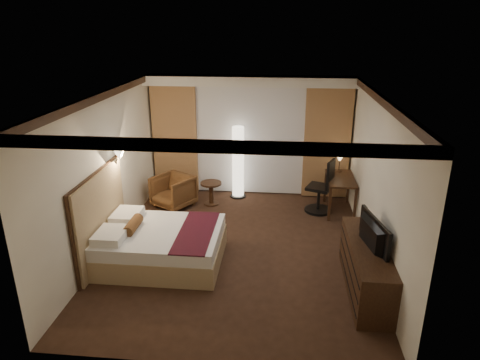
# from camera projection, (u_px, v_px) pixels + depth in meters

# --- Properties ---
(floor) EXTENTS (4.50, 5.50, 0.01)m
(floor) POSITION_uv_depth(u_px,v_px,m) (238.00, 249.00, 7.54)
(floor) COLOR black
(floor) RESTS_ON ground
(ceiling) EXTENTS (4.50, 5.50, 0.01)m
(ceiling) POSITION_uv_depth(u_px,v_px,m) (237.00, 95.00, 6.60)
(ceiling) COLOR white
(ceiling) RESTS_ON back_wall
(back_wall) EXTENTS (4.50, 0.02, 2.70)m
(back_wall) POSITION_uv_depth(u_px,v_px,m) (250.00, 136.00, 9.64)
(back_wall) COLOR beige
(back_wall) RESTS_ON floor
(left_wall) EXTENTS (0.02, 5.50, 2.70)m
(left_wall) POSITION_uv_depth(u_px,v_px,m) (106.00, 173.00, 7.28)
(left_wall) COLOR beige
(left_wall) RESTS_ON floor
(right_wall) EXTENTS (0.02, 5.50, 2.70)m
(right_wall) POSITION_uv_depth(u_px,v_px,m) (377.00, 182.00, 6.86)
(right_wall) COLOR beige
(right_wall) RESTS_ON floor
(crown_molding) EXTENTS (4.50, 5.50, 0.12)m
(crown_molding) POSITION_uv_depth(u_px,v_px,m) (237.00, 99.00, 6.62)
(crown_molding) COLOR black
(crown_molding) RESTS_ON ceiling
(soffit) EXTENTS (4.50, 0.50, 0.20)m
(soffit) POSITION_uv_depth(u_px,v_px,m) (250.00, 81.00, 8.97)
(soffit) COLOR white
(soffit) RESTS_ON ceiling
(curtain_sheer) EXTENTS (2.48, 0.04, 2.45)m
(curtain_sheer) POSITION_uv_depth(u_px,v_px,m) (250.00, 141.00, 9.60)
(curtain_sheer) COLOR silver
(curtain_sheer) RESTS_ON back_wall
(curtain_left_drape) EXTENTS (1.00, 0.14, 2.45)m
(curtain_left_drape) POSITION_uv_depth(u_px,v_px,m) (175.00, 140.00, 9.70)
(curtain_left_drape) COLOR #B18151
(curtain_left_drape) RESTS_ON back_wall
(curtain_right_drape) EXTENTS (1.00, 0.14, 2.45)m
(curtain_right_drape) POSITION_uv_depth(u_px,v_px,m) (327.00, 144.00, 9.38)
(curtain_right_drape) COLOR #B18151
(curtain_right_drape) RESTS_ON back_wall
(wall_sconce) EXTENTS (0.24, 0.24, 0.24)m
(wall_sconce) POSITION_uv_depth(u_px,v_px,m) (119.00, 154.00, 7.40)
(wall_sconce) COLOR white
(wall_sconce) RESTS_ON left_wall
(bed) EXTENTS (1.96, 1.53, 0.57)m
(bed) POSITION_uv_depth(u_px,v_px,m) (162.00, 246.00, 7.07)
(bed) COLOR white
(bed) RESTS_ON floor
(headboard) EXTENTS (0.12, 1.83, 1.50)m
(headboard) POSITION_uv_depth(u_px,v_px,m) (101.00, 218.00, 7.00)
(headboard) COLOR tan
(headboard) RESTS_ON floor
(armchair) EXTENTS (1.00, 0.98, 0.76)m
(armchair) POSITION_uv_depth(u_px,v_px,m) (173.00, 190.00, 9.15)
(armchair) COLOR #553319
(armchair) RESTS_ON floor
(side_table) EXTENTS (0.46, 0.46, 0.51)m
(side_table) POSITION_uv_depth(u_px,v_px,m) (211.00, 193.00, 9.32)
(side_table) COLOR black
(side_table) RESTS_ON floor
(floor_lamp) EXTENTS (0.35, 0.35, 1.65)m
(floor_lamp) POSITION_uv_depth(u_px,v_px,m) (238.00, 162.00, 9.52)
(floor_lamp) COLOR white
(floor_lamp) RESTS_ON floor
(desk) EXTENTS (0.55, 1.09, 0.75)m
(desk) POSITION_uv_depth(u_px,v_px,m) (339.00, 195.00, 8.93)
(desk) COLOR black
(desk) RESTS_ON floor
(desk_lamp) EXTENTS (0.18, 0.18, 0.34)m
(desk_lamp) POSITION_uv_depth(u_px,v_px,m) (339.00, 164.00, 9.10)
(desk_lamp) COLOR #FFD899
(desk_lamp) RESTS_ON desk
(office_chair) EXTENTS (0.73, 0.73, 1.16)m
(office_chair) POSITION_uv_depth(u_px,v_px,m) (319.00, 186.00, 8.85)
(office_chair) COLOR black
(office_chair) RESTS_ON floor
(dresser) EXTENTS (0.50, 1.91, 0.74)m
(dresser) POSITION_uv_depth(u_px,v_px,m) (366.00, 268.00, 6.28)
(dresser) COLOR black
(dresser) RESTS_ON floor
(television) EXTENTS (0.75, 1.08, 0.13)m
(television) POSITION_uv_depth(u_px,v_px,m) (368.00, 227.00, 6.05)
(television) COLOR black
(television) RESTS_ON dresser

